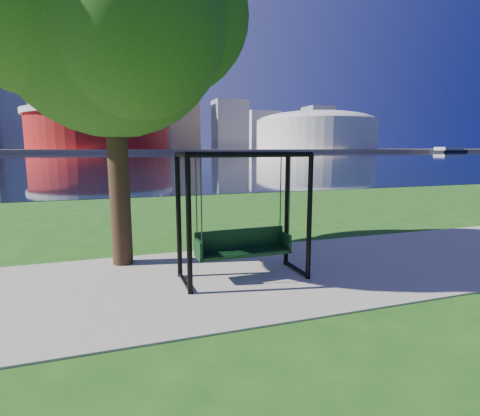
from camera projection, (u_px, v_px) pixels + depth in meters
name	position (u px, v px, depth m)	size (l,w,h in m)	color
ground	(240.00, 268.00, 7.55)	(900.00, 900.00, 0.00)	#1E5114
path	(248.00, 276.00, 7.08)	(120.00, 4.00, 0.03)	#9E937F
river	(124.00, 157.00, 103.15)	(900.00, 180.00, 0.02)	black
far_bank	(118.00, 150.00, 294.21)	(900.00, 228.00, 2.00)	#937F60
stadium	(100.00, 128.00, 222.47)	(83.00, 83.00, 32.00)	maroon
arena	(316.00, 130.00, 267.31)	(84.00, 84.00, 26.56)	beige
skyline	(110.00, 106.00, 299.96)	(392.00, 66.00, 96.50)	gray
swing	(243.00, 219.00, 6.79)	(2.30, 1.04, 2.34)	black
park_tree	(108.00, 11.00, 7.06)	(5.74, 5.19, 7.13)	black
barge	(449.00, 150.00, 244.10)	(34.39, 18.88, 3.33)	black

